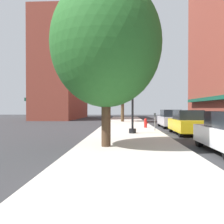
% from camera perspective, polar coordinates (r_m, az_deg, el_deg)
% --- Properties ---
extents(ground_plane, '(90.00, 90.00, 0.00)m').
position_cam_1_polar(ground_plane, '(24.38, 12.86, -3.36)').
color(ground_plane, '#2D2D30').
extents(sidewalk_slab, '(4.80, 50.00, 0.12)m').
position_cam_1_polar(sidewalk_slab, '(25.00, 3.38, -3.09)').
color(sidewalk_slab, '#B7B2A8').
rests_on(sidewalk_slab, ground).
extents(building_far_background, '(6.80, 18.00, 16.66)m').
position_cam_1_polar(building_far_background, '(44.75, -11.29, 9.22)').
color(building_far_background, brown).
rests_on(building_far_background, ground).
extents(lamppost, '(0.48, 0.48, 5.90)m').
position_cam_1_polar(lamppost, '(16.54, 4.77, 5.79)').
color(lamppost, black).
rests_on(lamppost, sidewalk_slab).
extents(fire_hydrant, '(0.33, 0.26, 0.79)m').
position_cam_1_polar(fire_hydrant, '(21.46, 7.76, -2.52)').
color(fire_hydrant, red).
rests_on(fire_hydrant, sidewalk_slab).
extents(parking_meter_near, '(0.14, 0.09, 1.31)m').
position_cam_1_polar(parking_meter_near, '(18.68, 9.88, -1.71)').
color(parking_meter_near, slate).
rests_on(parking_meter_near, sidewalk_slab).
extents(tree_near, '(4.03, 4.03, 7.36)m').
position_cam_1_polar(tree_near, '(31.41, 2.44, 6.98)').
color(tree_near, '#4C3823').
rests_on(tree_near, sidewalk_slab).
extents(tree_mid, '(4.79, 4.79, 7.22)m').
position_cam_1_polar(tree_mid, '(11.07, -1.39, 15.47)').
color(tree_mid, '#422D1E').
rests_on(tree_mid, sidewalk_slab).
extents(car_yellow, '(1.80, 4.30, 1.66)m').
position_cam_1_polar(car_yellow, '(17.38, 16.97, -2.38)').
color(car_yellow, black).
rests_on(car_yellow, ground).
extents(car_silver, '(1.80, 4.30, 1.66)m').
position_cam_1_polar(car_silver, '(23.28, 13.32, -1.56)').
color(car_silver, black).
rests_on(car_silver, ground).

